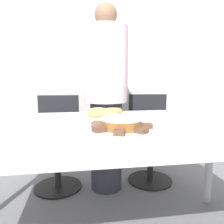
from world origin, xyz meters
name	(u,v)px	position (x,y,z in m)	size (l,w,h in m)	color
wall_back	(91,56)	(0.00, 1.60, 1.30)	(8.00, 0.05, 2.60)	beige
table	(112,139)	(0.00, 0.00, 0.70)	(1.88, 0.99, 0.78)	silver
person_standing	(106,96)	(0.08, 0.81, 0.87)	(0.38, 0.38, 1.66)	#383842
office_chair_left	(58,145)	(-0.37, 0.94, 0.40)	(0.47, 0.47, 0.86)	black
office_chair_right	(150,141)	(0.53, 0.93, 0.40)	(0.49, 0.49, 0.86)	black
plate_cake	(121,130)	(0.03, -0.13, 0.78)	(0.32, 0.32, 0.01)	white
plate_donuts	(105,116)	(0.00, 0.27, 0.78)	(0.34, 0.34, 0.01)	white
frosted_cake	(122,123)	(0.03, -0.13, 0.81)	(0.20, 0.20, 0.05)	brown
lamington_0	(99,129)	(-0.08, -0.18, 0.80)	(0.07, 0.07, 0.02)	brown
lamington_1	(119,132)	(-0.01, -0.25, 0.80)	(0.06, 0.06, 0.02)	brown
lamington_2	(141,131)	(0.10, -0.23, 0.80)	(0.07, 0.07, 0.02)	brown
lamington_3	(146,126)	(0.14, -0.14, 0.80)	(0.06, 0.05, 0.02)	brown
lamington_4	(133,122)	(0.10, -0.04, 0.80)	(0.06, 0.06, 0.03)	brown
lamington_5	(113,121)	(0.01, -0.02, 0.80)	(0.05, 0.05, 0.03)	brown
lamington_6	(99,124)	(-0.08, -0.08, 0.80)	(0.08, 0.07, 0.03)	brown
donut_0	(105,113)	(0.00, 0.27, 0.80)	(0.12, 0.12, 0.03)	#E5AD66
donut_1	(113,111)	(0.05, 0.30, 0.81)	(0.13, 0.13, 0.04)	#D18E4C
donut_2	(98,111)	(-0.04, 0.36, 0.80)	(0.12, 0.12, 0.03)	tan
donut_3	(97,114)	(-0.06, 0.24, 0.80)	(0.13, 0.13, 0.03)	#D18E4C
donut_4	(110,114)	(0.02, 0.21, 0.80)	(0.11, 0.11, 0.03)	tan
napkin	(190,122)	(0.45, 0.01, 0.78)	(0.12, 0.10, 0.01)	white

